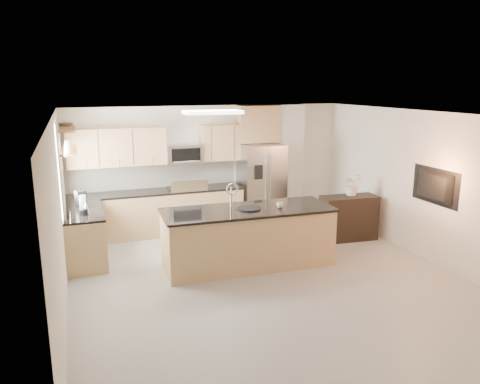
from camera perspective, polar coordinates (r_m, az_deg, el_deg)
name	(u,v)px	position (r m, az deg, el deg)	size (l,w,h in m)	color
floor	(267,280)	(7.58, 3.34, -10.65)	(6.50, 6.50, 0.00)	#A2A19A
ceiling	(270,115)	(6.96, 3.62, 9.35)	(6.00, 6.50, 0.02)	silver
wall_back	(209,166)	(10.16, -3.74, 3.15)	(6.00, 0.02, 2.60)	white
wall_front	(411,285)	(4.52, 20.17, -10.58)	(6.00, 0.02, 2.60)	white
wall_left	(59,220)	(6.62, -21.20, -3.16)	(0.02, 6.50, 2.60)	white
wall_right	(427,187)	(8.76, 21.83, 0.61)	(0.02, 6.50, 2.60)	white
back_counter	(157,212)	(9.78, -10.07, -2.40)	(3.55, 0.66, 1.44)	tan
left_counter	(85,236)	(8.63, -18.37, -5.08)	(0.66, 1.50, 0.92)	tan
range	(187,209)	(9.88, -6.49, -2.11)	(0.76, 0.64, 1.14)	black
upper_cabinets	(149,146)	(9.65, -11.00, 5.56)	(3.50, 0.33, 0.75)	tan
microwave	(184,154)	(9.77, -6.83, 4.64)	(0.76, 0.40, 0.40)	#ADADAF
refrigerator	(261,185)	(10.23, 2.59, 0.90)	(0.92, 0.78, 1.78)	#ADADAF
partition_column	(289,163)	(10.66, 5.94, 3.58)	(0.60, 0.30, 2.60)	silver
window	(61,170)	(8.35, -21.03, 2.56)	(0.04, 1.15, 1.65)	white
shelf_lower	(67,151)	(8.40, -20.32, 4.75)	(0.30, 1.20, 0.04)	olive
shelf_upper	(65,129)	(8.36, -20.52, 7.26)	(0.30, 1.20, 0.04)	olive
ceiling_fixture	(213,112)	(8.33, -3.37, 9.69)	(1.00, 0.50, 0.06)	white
island	(248,237)	(7.99, 0.97, -5.51)	(2.92, 1.14, 1.42)	tan
credenza	(348,218)	(9.57, 13.08, -3.08)	(1.11, 0.46, 0.89)	black
cup	(280,205)	(7.94, 4.89, -1.60)	(0.12, 0.12, 0.09)	silver
platter	(249,208)	(7.84, 1.09, -2.00)	(0.41, 0.41, 0.02)	black
blender	(83,207)	(8.16, -18.61, -1.69)	(0.14, 0.14, 0.33)	black
kettle	(86,207)	(8.29, -18.26, -1.76)	(0.18, 0.18, 0.23)	#ADADAF
coffee_maker	(81,199)	(8.69, -18.84, -0.84)	(0.21, 0.23, 0.30)	black
bowl	(65,123)	(8.68, -20.54, 7.85)	(0.37, 0.37, 0.09)	#ADADAF
flower_vase	(352,179)	(9.48, 13.54, 1.59)	(0.60, 0.52, 0.67)	silver
television	(431,187)	(8.55, 22.28, 0.62)	(1.08, 0.14, 0.62)	black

